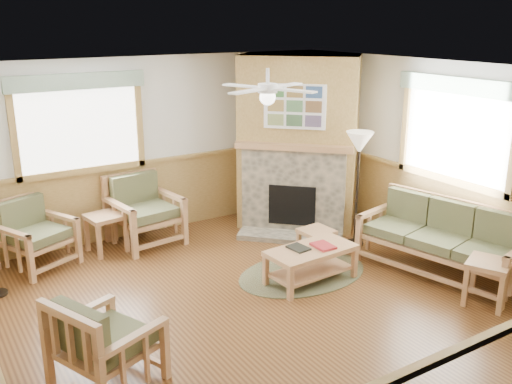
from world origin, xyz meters
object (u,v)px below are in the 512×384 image
footstool (316,242)px  end_table_sofa (487,283)px  armchair_back_left (36,234)px  floor_lamp_right (357,189)px  sofa (440,240)px  armchair_back_right (145,211)px  end_table_chairs (106,233)px  coffee_table (311,265)px  armchair_left (106,340)px

footstool → end_table_sofa: bearing=-70.7°
armchair_back_left → end_table_sofa: 5.75m
armchair_back_left → floor_lamp_right: (4.15, -1.70, 0.39)m
sofa → armchair_back_left: (-4.38, 3.06, -0.01)m
end_table_sofa → footstool: size_ratio=1.26×
footstool → armchair_back_left: bearing=153.6°
armchair_back_right → end_table_chairs: armchair_back_right is taller
armchair_back_left → footstool: 3.83m
end_table_chairs → armchair_back_right: bearing=0.0°
armchair_back_left → floor_lamp_right: floor_lamp_right is taller
sofa → coffee_table: (-1.56, 0.71, -0.25)m
armchair_left → footstool: armchair_left is taller
footstool → floor_lamp_right: (0.72, 0.00, 0.67)m
armchair_left → end_table_sofa: (4.24, -0.87, -0.18)m
coffee_table → footstool: 0.89m
armchair_back_left → floor_lamp_right: 4.50m
sofa → coffee_table: bearing=-127.3°
sofa → end_table_sofa: sofa is taller
armchair_back_left → armchair_left: size_ratio=1.03×
armchair_left → coffee_table: size_ratio=0.79×
armchair_back_left → armchair_back_right: size_ratio=0.91×
footstool → sofa: bearing=-54.8°
sofa → end_table_chairs: size_ratio=3.69×
sofa → end_table_sofa: 0.90m
armchair_back_right → armchair_left: armchair_back_right is taller
armchair_back_left → armchair_back_right: armchair_back_right is taller
sofa → footstool: sofa is taller
coffee_table → footstool: coffee_table is taller
sofa → end_table_sofa: bearing=-24.7°
end_table_chairs → end_table_sofa: bearing=-50.3°
floor_lamp_right → armchair_back_right: bearing=146.9°
sofa → armchair_back_right: bearing=-150.1°
end_table_sofa → floor_lamp_right: 2.30m
sofa → armchair_left: size_ratio=2.29×
end_table_sofa → end_table_chairs: bearing=129.7°
coffee_table → floor_lamp_right: bearing=22.9°
sofa → armchair_back_right: armchair_back_right is taller
sofa → end_table_chairs: sofa is taller
sofa → armchair_back_left: size_ratio=2.23×
sofa → armchair_left: bearing=-103.1°
armchair_left → coffee_table: bearing=-98.2°
end_table_sofa → footstool: 2.35m
end_table_sofa → floor_lamp_right: floor_lamp_right is taller
armchair_left → end_table_sofa: bearing=-123.4°
end_table_sofa → footstool: (-0.78, 2.22, -0.08)m
armchair_back_left → coffee_table: armchair_back_left is taller
end_table_chairs → end_table_sofa: 5.09m
armchair_left → end_table_chairs: size_ratio=1.61×
armchair_back_right → end_table_sofa: armchair_back_right is taller
armchair_back_left → floor_lamp_right: size_ratio=0.54×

